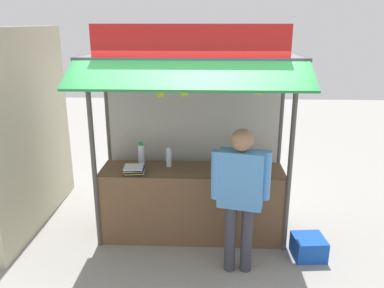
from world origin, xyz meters
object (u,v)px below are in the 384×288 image
(water_bottle_right, at_px, (141,154))
(plastic_crate, at_px, (309,247))
(water_bottle_rear_center, at_px, (243,157))
(vendor_person, at_px, (240,189))
(banana_bunch_rightmost, at_px, (221,86))
(banana_bunch_inner_right, at_px, (160,90))
(banana_bunch_inner_left, at_px, (259,87))
(water_bottle_back_right, at_px, (169,158))
(banana_bunch_leftmost, at_px, (184,89))
(magazine_stack_mid_right, at_px, (134,170))
(magazine_stack_left, at_px, (249,174))

(water_bottle_right, xyz_separation_m, plastic_crate, (2.16, -0.62, -0.97))
(water_bottle_rear_center, relative_size, vendor_person, 0.16)
(banana_bunch_rightmost, relative_size, banana_bunch_inner_right, 0.82)
(banana_bunch_inner_left, bearing_deg, banana_bunch_inner_right, -179.90)
(banana_bunch_inner_left, height_order, plastic_crate, banana_bunch_inner_left)
(water_bottle_rear_center, bearing_deg, banana_bunch_inner_left, -80.18)
(water_bottle_back_right, xyz_separation_m, banana_bunch_leftmost, (0.24, -0.52, 1.00))
(magazine_stack_mid_right, bearing_deg, water_bottle_back_right, 31.42)
(magazine_stack_left, height_order, banana_bunch_inner_right, banana_bunch_inner_right)
(vendor_person, bearing_deg, banana_bunch_rightmost, -44.99)
(water_bottle_rear_center, height_order, banana_bunch_rightmost, banana_bunch_rightmost)
(water_bottle_right, relative_size, banana_bunch_inner_right, 0.99)
(water_bottle_back_right, height_order, vendor_person, vendor_person)
(vendor_person, bearing_deg, water_bottle_right, -23.44)
(magazine_stack_mid_right, bearing_deg, water_bottle_right, 82.02)
(banana_bunch_rightmost, bearing_deg, plastic_crate, -2.34)
(magazine_stack_mid_right, xyz_separation_m, banana_bunch_inner_left, (1.50, -0.26, 1.11))
(banana_bunch_inner_left, xyz_separation_m, plastic_crate, (0.71, -0.05, -1.97))
(banana_bunch_rightmost, xyz_separation_m, plastic_crate, (1.12, -0.05, -1.98))
(vendor_person, bearing_deg, plastic_crate, -147.89)
(magazine_stack_mid_right, relative_size, banana_bunch_inner_right, 0.88)
(water_bottle_right, height_order, vendor_person, vendor_person)
(magazine_stack_mid_right, bearing_deg, banana_bunch_leftmost, -21.84)
(banana_bunch_rightmost, bearing_deg, water_bottle_rear_center, 59.85)
(water_bottle_rear_center, xyz_separation_m, plastic_crate, (0.80, -0.60, -0.95))
(vendor_person, bearing_deg, water_bottle_back_right, -31.80)
(magazine_stack_mid_right, distance_m, banana_bunch_inner_left, 1.88)
(magazine_stack_left, bearing_deg, vendor_person, -104.68)
(plastic_crate, bearing_deg, banana_bunch_inner_right, 178.59)
(water_bottle_right, xyz_separation_m, water_bottle_back_right, (0.38, -0.05, -0.02))
(water_bottle_rear_center, distance_m, banana_bunch_inner_right, 1.51)
(banana_bunch_inner_left, distance_m, vendor_person, 1.14)
(magazine_stack_mid_right, height_order, plastic_crate, magazine_stack_mid_right)
(banana_bunch_inner_right, bearing_deg, banana_bunch_leftmost, -0.21)
(water_bottle_back_right, relative_size, banana_bunch_inner_right, 0.84)
(magazine_stack_left, bearing_deg, magazine_stack_mid_right, 179.22)
(water_bottle_back_right, relative_size, banana_bunch_inner_left, 0.94)
(water_bottle_back_right, xyz_separation_m, banana_bunch_inner_left, (1.08, -0.52, 1.03))
(water_bottle_rear_center, xyz_separation_m, magazine_stack_left, (0.06, -0.31, -0.11))
(plastic_crate, bearing_deg, water_bottle_right, 163.99)
(water_bottle_right, xyz_separation_m, vendor_person, (1.26, -0.93, -0.06))
(magazine_stack_mid_right, bearing_deg, water_bottle_rear_center, 11.60)
(water_bottle_back_right, relative_size, banana_bunch_rightmost, 1.03)
(water_bottle_right, height_order, banana_bunch_inner_right, banana_bunch_inner_right)
(magazine_stack_left, distance_m, banana_bunch_inner_left, 1.16)
(vendor_person, xyz_separation_m, plastic_crate, (0.90, 0.31, -0.90))
(magazine_stack_mid_right, bearing_deg, vendor_person, -25.47)
(water_bottle_rear_center, relative_size, banana_bunch_leftmost, 0.94)
(magazine_stack_mid_right, height_order, magazine_stack_left, magazine_stack_mid_right)
(banana_bunch_leftmost, bearing_deg, vendor_person, -29.02)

